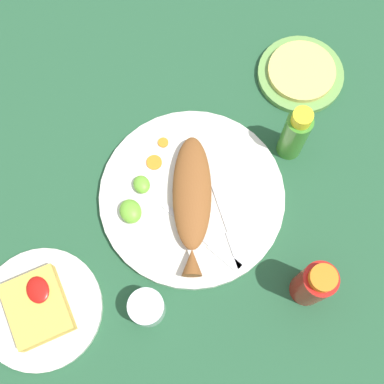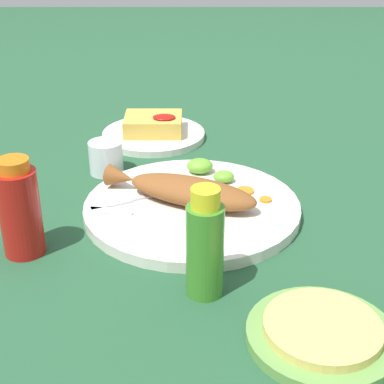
{
  "view_description": "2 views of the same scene",
  "coord_description": "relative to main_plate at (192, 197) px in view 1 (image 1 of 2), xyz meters",
  "views": [
    {
      "loc": [
        -0.28,
        0.12,
        0.98
      ],
      "look_at": [
        0.0,
        0.0,
        0.04
      ],
      "focal_mm": 50.0,
      "sensor_mm": 36.0,
      "label": 1
    },
    {
      "loc": [
        0.0,
        -0.85,
        0.47
      ],
      "look_at": [
        0.0,
        0.0,
        0.04
      ],
      "focal_mm": 55.0,
      "sensor_mm": 36.0,
      "label": 2
    }
  ],
  "objects": [
    {
      "name": "carrot_slice_near",
      "position": [
        0.12,
        0.01,
        0.01
      ],
      "size": [
        0.02,
        0.02,
        0.0
      ],
      "primitive_type": "cylinder",
      "color": "orange",
      "rests_on": "main_plate"
    },
    {
      "name": "main_plate",
      "position": [
        0.0,
        0.0,
        0.0
      ],
      "size": [
        0.35,
        0.35,
        0.02
      ],
      "primitive_type": "cylinder",
      "color": "silver",
      "rests_on": "ground_plane"
    },
    {
      "name": "lime_wedge_side",
      "position": [
        0.01,
        0.12,
        0.02
      ],
      "size": [
        0.05,
        0.04,
        0.03
      ],
      "primitive_type": "ellipsoid",
      "color": "#6BB233",
      "rests_on": "main_plate"
    },
    {
      "name": "fried_fish",
      "position": [
        -0.01,
        0.0,
        0.03
      ],
      "size": [
        0.27,
        0.16,
        0.04
      ],
      "rotation": [
        0.0,
        0.0,
        -0.42
      ],
      "color": "brown",
      "rests_on": "main_plate"
    },
    {
      "name": "tortilla_stack",
      "position": [
        0.15,
        -0.31,
        0.01
      ],
      "size": [
        0.14,
        0.14,
        0.01
      ],
      "primitive_type": "cylinder",
      "color": "#E0C666",
      "rests_on": "tortilla_plate"
    },
    {
      "name": "fries_pile",
      "position": [
        -0.08,
        0.33,
        0.02
      ],
      "size": [
        0.12,
        0.1,
        0.04
      ],
      "color": "gold",
      "rests_on": "side_plate_fries"
    },
    {
      "name": "hot_sauce_bottle_red",
      "position": [
        -0.24,
        -0.12,
        0.06
      ],
      "size": [
        0.06,
        0.06,
        0.15
      ],
      "color": "#B21914",
      "rests_on": "ground_plane"
    },
    {
      "name": "tortilla_plate",
      "position": [
        0.15,
        -0.31,
        -0.0
      ],
      "size": [
        0.18,
        0.18,
        0.01
      ],
      "primitive_type": "cylinder",
      "color": "#6B9E4C",
      "rests_on": "ground_plane"
    },
    {
      "name": "fork_far",
      "position": [
        -0.09,
        0.01,
        0.01
      ],
      "size": [
        0.17,
        0.09,
        0.0
      ],
      "rotation": [
        0.0,
        0.0,
        3.58
      ],
      "color": "silver",
      "rests_on": "main_plate"
    },
    {
      "name": "ground_plane",
      "position": [
        0.0,
        0.0,
        -0.01
      ],
      "size": [
        4.0,
        4.0,
        0.0
      ],
      "primitive_type": "plane",
      "color": "#235133"
    },
    {
      "name": "fork_near",
      "position": [
        -0.08,
        -0.04,
        0.01
      ],
      "size": [
        0.19,
        0.03,
        0.0
      ],
      "rotation": [
        0.0,
        0.0,
        3.03
      ],
      "color": "silver",
      "rests_on": "main_plate"
    },
    {
      "name": "side_plate_fries",
      "position": [
        -0.08,
        0.33,
        -0.0
      ],
      "size": [
        0.22,
        0.22,
        0.01
      ],
      "primitive_type": "cylinder",
      "color": "silver",
      "rests_on": "ground_plane"
    },
    {
      "name": "salt_cup",
      "position": [
        -0.16,
        0.16,
        0.02
      ],
      "size": [
        0.06,
        0.06,
        0.06
      ],
      "color": "silver",
      "rests_on": "ground_plane"
    },
    {
      "name": "lime_wedge_main",
      "position": [
        0.06,
        0.08,
        0.02
      ],
      "size": [
        0.04,
        0.03,
        0.02
      ],
      "primitive_type": "ellipsoid",
      "color": "#6BB233",
      "rests_on": "main_plate"
    },
    {
      "name": "hot_sauce_bottle_green",
      "position": [
        0.02,
        -0.22,
        0.06
      ],
      "size": [
        0.05,
        0.05,
        0.15
      ],
      "color": "#3D8428",
      "rests_on": "ground_plane"
    },
    {
      "name": "carrot_slice_mid",
      "position": [
        0.09,
        0.04,
        0.01
      ],
      "size": [
        0.03,
        0.03,
        0.0
      ],
      "primitive_type": "cylinder",
      "color": "orange",
      "rests_on": "main_plate"
    }
  ]
}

